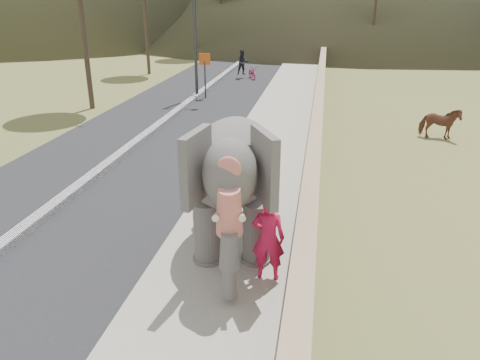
# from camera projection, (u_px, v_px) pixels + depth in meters

# --- Properties ---
(ground) EXTENTS (160.00, 160.00, 0.00)m
(ground) POSITION_uv_depth(u_px,v_px,m) (211.00, 303.00, 8.66)
(ground) COLOR olive
(ground) RESTS_ON ground
(road) EXTENTS (7.00, 120.00, 0.03)m
(road) POSITION_uv_depth(u_px,v_px,m) (147.00, 137.00, 18.61)
(road) COLOR black
(road) RESTS_ON ground
(median) EXTENTS (0.35, 120.00, 0.22)m
(median) POSITION_uv_depth(u_px,v_px,m) (147.00, 135.00, 18.57)
(median) COLOR black
(median) RESTS_ON ground
(walkway) EXTENTS (3.00, 120.00, 0.15)m
(walkway) POSITION_uv_depth(u_px,v_px,m) (272.00, 142.00, 17.77)
(walkway) COLOR #9E9687
(walkway) RESTS_ON ground
(parapet) EXTENTS (0.30, 120.00, 1.10)m
(parapet) POSITION_uv_depth(u_px,v_px,m) (316.00, 132.00, 17.33)
(parapet) COLOR tan
(parapet) RESTS_ON ground
(lamppost) EXTENTS (1.76, 0.36, 8.00)m
(lamppost) POSITION_uv_depth(u_px,v_px,m) (200.00, 3.00, 23.86)
(lamppost) COLOR #2C2D31
(lamppost) RESTS_ON ground
(signboard) EXTENTS (0.60, 0.08, 2.40)m
(signboard) POSITION_uv_depth(u_px,v_px,m) (205.00, 68.00, 24.96)
(signboard) COLOR #2D2D33
(signboard) RESTS_ON ground
(cow) EXTENTS (1.56, 0.88, 1.25)m
(cow) POSITION_uv_depth(u_px,v_px,m) (440.00, 123.00, 18.24)
(cow) COLOR brown
(cow) RESTS_ON ground
(elephant_and_man) EXTENTS (2.64, 4.30, 2.92)m
(elephant_and_man) POSITION_uv_depth(u_px,v_px,m) (233.00, 180.00, 10.07)
(elephant_and_man) COLOR #66605C
(elephant_and_man) RESTS_ON ground
(motorcyclist) EXTENTS (1.72, 1.74, 1.90)m
(motorcyclist) POSITION_uv_depth(u_px,v_px,m) (247.00, 67.00, 31.16)
(motorcyclist) COLOR maroon
(motorcyclist) RESTS_ON ground
(trees) EXTENTS (41.90, 44.22, 9.58)m
(trees) POSITION_uv_depth(u_px,v_px,m) (248.00, 10.00, 33.54)
(trees) COLOR #473828
(trees) RESTS_ON ground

